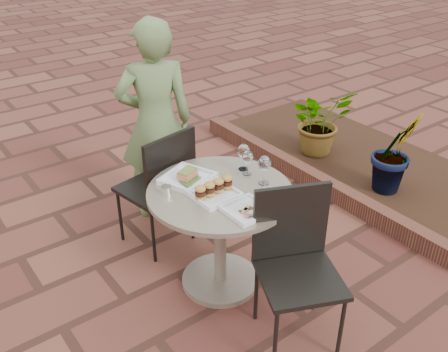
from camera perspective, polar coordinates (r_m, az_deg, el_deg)
ground at (r=3.55m, az=-5.16°, el=-11.08°), size 60.00×60.00×0.00m
cafe_table at (r=3.18m, az=-0.43°, el=-5.43°), size 0.90×0.90×0.73m
chair_far at (r=3.53m, az=-7.11°, el=-0.55°), size 0.51×0.51×0.93m
chair_near at (r=2.86m, az=8.16°, el=-8.79°), size 0.58×0.58×0.93m
diner at (r=3.83m, az=-7.82°, el=6.04°), size 0.68×0.56×1.59m
plate_salmon at (r=3.14m, az=-4.16°, el=-0.20°), size 0.37×0.37×0.08m
plate_sliders at (r=2.97m, az=-1.14°, el=-1.62°), size 0.27×0.26×0.17m
plate_tuna at (r=2.84m, az=2.59°, el=-3.86°), size 0.24×0.24×0.03m
wine_glass_right at (r=3.06m, az=4.64°, el=1.36°), size 0.08×0.08×0.19m
wine_glass_mid at (r=3.17m, az=2.71°, el=2.12°), size 0.07×0.07×0.17m
wine_glass_far at (r=3.21m, az=2.26°, el=2.78°), size 0.08×0.08×0.18m
steel_ramekin at (r=3.02m, az=-6.59°, el=-1.58°), size 0.08×0.08×0.05m
cutlery_set at (r=3.03m, az=6.04°, el=-1.92°), size 0.12×0.22×0.00m
planter_curb at (r=4.54m, az=9.99°, el=-0.28°), size 0.12×3.00×0.15m
mulch_bed at (r=5.05m, az=15.51°, el=1.67°), size 1.30×3.00×0.06m
potted_plant_a at (r=4.93m, az=10.89°, el=6.17°), size 0.69×0.63×0.65m
potted_plant_b at (r=4.41m, az=19.05°, el=2.67°), size 0.48×0.43×0.73m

